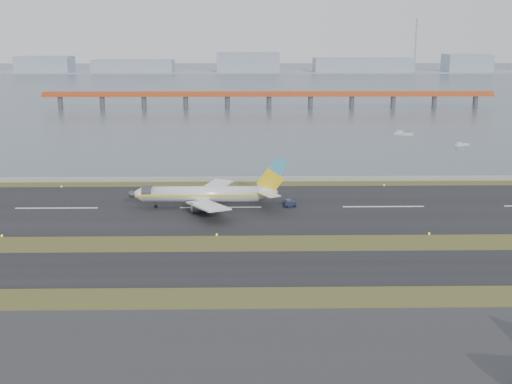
# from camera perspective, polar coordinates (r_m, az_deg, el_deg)

# --- Properties ---
(ground) EXTENTS (1000.00, 1000.00, 0.00)m
(ground) POSITION_cam_1_polar(r_m,az_deg,el_deg) (128.44, -3.66, -4.92)
(ground) COLOR #354B1A
(ground) RESTS_ON ground
(taxiway_strip) EXTENTS (1000.00, 18.00, 0.10)m
(taxiway_strip) POSITION_cam_1_polar(r_m,az_deg,el_deg) (117.13, -3.92, -6.77)
(taxiway_strip) COLOR black
(taxiway_strip) RESTS_ON ground
(runway_strip) EXTENTS (1000.00, 45.00, 0.10)m
(runway_strip) POSITION_cam_1_polar(r_m,az_deg,el_deg) (157.11, -3.17, -1.39)
(runway_strip) COLOR black
(runway_strip) RESTS_ON ground
(seawall) EXTENTS (1000.00, 2.50, 1.00)m
(seawall) POSITION_cam_1_polar(r_m,az_deg,el_deg) (186.12, -2.83, 1.16)
(seawall) COLOR #999994
(seawall) RESTS_ON ground
(bay_water) EXTENTS (1400.00, 800.00, 1.30)m
(bay_water) POSITION_cam_1_polar(r_m,az_deg,el_deg) (583.02, -1.61, 9.73)
(bay_water) COLOR #42525E
(bay_water) RESTS_ON ground
(red_pier) EXTENTS (260.00, 5.00, 10.20)m
(red_pier) POSITION_cam_1_polar(r_m,az_deg,el_deg) (373.33, 1.16, 8.58)
(red_pier) COLOR #BB4A20
(red_pier) RESTS_ON ground
(far_shoreline) EXTENTS (1400.00, 80.00, 60.50)m
(far_shoreline) POSITION_cam_1_polar(r_m,az_deg,el_deg) (742.40, -0.42, 11.07)
(far_shoreline) COLOR #96A1B2
(far_shoreline) RESTS_ON ground
(airliner) EXTENTS (38.52, 32.89, 12.80)m
(airliner) POSITION_cam_1_polar(r_m,az_deg,el_deg) (156.46, -4.39, -0.19)
(airliner) COLOR white
(airliner) RESTS_ON ground
(pushback_tug) EXTENTS (3.30, 2.43, 1.90)m
(pushback_tug) POSITION_cam_1_polar(r_m,az_deg,el_deg) (157.51, 2.99, -1.02)
(pushback_tug) COLOR #141D37
(pushback_tug) RESTS_ON ground
(workboat_near) EXTENTS (6.42, 4.31, 1.50)m
(workboat_near) POSITION_cam_1_polar(r_m,az_deg,el_deg) (257.09, 17.78, 4.03)
(workboat_near) COLOR silver
(workboat_near) RESTS_ON ground
(workboat_far) EXTENTS (8.16, 5.51, 1.91)m
(workboat_far) POSITION_cam_1_polar(r_m,az_deg,el_deg) (278.46, 12.95, 5.06)
(workboat_far) COLOR silver
(workboat_far) RESTS_ON ground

